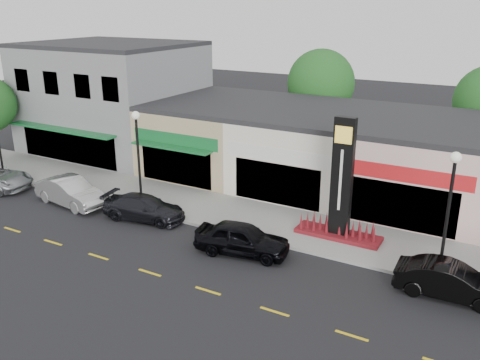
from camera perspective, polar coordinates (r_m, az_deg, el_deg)
The scene contains 15 objects.
ground at distance 23.35m, azimuth 0.42°, elevation -8.99°, with size 120.00×120.00×0.00m, color black.
sidewalk at distance 26.82m, azimuth 4.95°, elevation -4.99°, with size 52.00×4.30×0.15m, color gray.
curb at distance 24.98m, azimuth 2.78°, elevation -6.85°, with size 52.00×0.20×0.15m, color gray.
building_grey_2story at distance 41.22m, azimuth -14.04°, elevation 9.01°, with size 12.00×10.95×8.30m.
shop_beige at distance 35.84m, azimuth -2.58°, elevation 5.23°, with size 7.00×10.85×4.80m.
shop_cream at distance 32.79m, azimuth 7.90°, elevation 3.74°, with size 7.00×10.01×4.80m.
shop_pink_w at distance 31.05m, azimuth 19.96°, elevation 1.87°, with size 7.00×10.01×4.80m.
tree_rear_west at distance 40.45m, azimuth 9.06°, elevation 10.70°, with size 5.20×5.20×7.83m.
lamp_west_near at distance 28.29m, azimuth -11.38°, elevation 3.32°, with size 0.44×0.44×5.47m.
lamp_east_near at distance 21.95m, azimuth 22.43°, elevation -2.46°, with size 0.44×0.44×5.47m.
pylon_sign at distance 24.87m, azimuth 11.24°, elevation -1.80°, with size 4.20×1.30×6.00m.
car_white_van at distance 30.82m, azimuth -18.49°, elevation -1.25°, with size 4.78×1.67×1.58m, color #BABABA.
car_dark_sedan at distance 27.78m, azimuth -10.71°, elevation -3.08°, with size 4.55×1.85×1.32m, color black.
car_black_sedan at distance 23.62m, azimuth 0.24°, elevation -6.59°, with size 4.42×1.78×1.51m, color black.
car_black_conv at distance 21.99m, azimuth 22.59°, elevation -10.44°, with size 4.26×1.49×1.40m, color black.
Camera 1 is at (9.96, -18.02, 11.03)m, focal length 38.00 mm.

